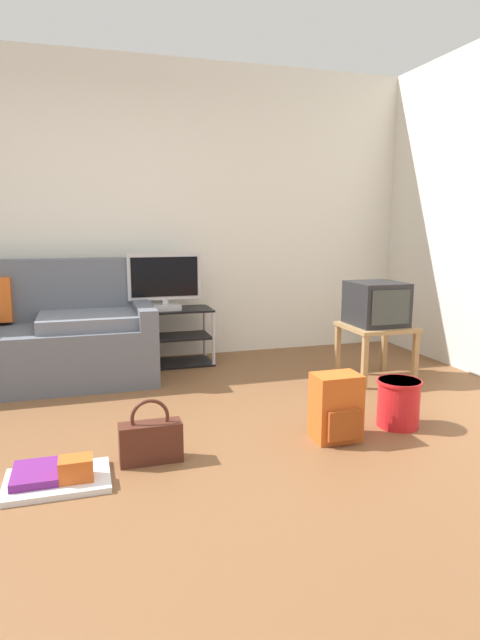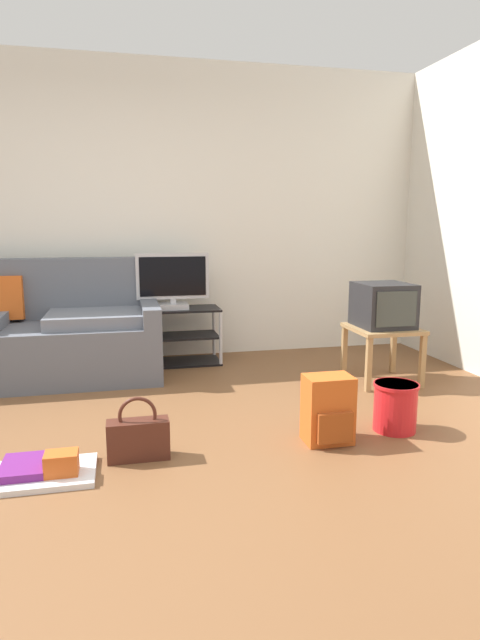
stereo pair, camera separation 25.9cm
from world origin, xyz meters
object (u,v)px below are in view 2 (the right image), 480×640
floor_tray (43,470)px  handbag (138,437)px  cleaning_bucket (395,405)px  backpack (328,410)px  crt_tv (383,305)px  couch (29,336)px  flat_tv (173,282)px  tv_stand (174,336)px  side_table (383,336)px

floor_tray → handbag: bearing=13.7°
cleaning_bucket → backpack: bearing=-171.1°
crt_tv → floor_tray: 2.75m
couch → crt_tv: size_ratio=4.90×
flat_tv → floor_tray: bearing=-112.8°
couch → floor_tray: (0.34, -1.86, -0.31)m
cleaning_bucket → floor_tray: (-2.02, -0.18, -0.12)m
couch → flat_tv: 1.27m
backpack → couch: bearing=111.1°
cleaning_bucket → flat_tv: bearing=121.9°
flat_tv → floor_tray: (-0.86, -2.04, -0.71)m
couch → crt_tv: bearing=-14.2°
flat_tv → crt_tv: size_ratio=1.51×
tv_stand → couch: bearing=-170.2°
handbag → cleaning_bucket: 1.55m
flat_tv → crt_tv: (1.57, -0.88, -0.13)m
couch → floor_tray: bearing=-79.7°
crt_tv → backpack: bearing=-129.8°
crt_tv → handbag: 2.27m
couch → backpack: (1.89, -1.75, -0.16)m
crt_tv → floor_tray: bearing=-154.5°
side_table → handbag: (-1.95, -1.03, -0.25)m
couch → crt_tv: (2.76, -0.70, 0.27)m
handbag → flat_tv: bearing=78.7°
backpack → floor_tray: size_ratio=0.79×
flat_tv → handbag: size_ratio=1.84×
tv_stand → flat_tv: size_ratio=1.29×
crt_tv → backpack: crt_tv is taller
backpack → floor_tray: 1.56m
couch → floor_tray: size_ratio=4.18×
couch → side_table: (2.76, -0.71, 0.02)m
flat_tv → side_table: flat_tv is taller
flat_tv → cleaning_bucket: bearing=-58.1°
side_table → cleaning_bucket: (-0.41, -0.96, -0.22)m
crt_tv → tv_stand: bearing=150.1°
side_table → handbag: 2.22m
side_table → handbag: side_table is taller
backpack → handbag: bearing=153.5°
floor_tray → cleaning_bucket: bearing=5.1°
couch → backpack: 2.58m
backpack → floor_tray: (-1.55, -0.11, -0.15)m
tv_stand → flat_tv: bearing=-90.0°
handbag → cleaning_bucket: handbag is taller
couch → cleaning_bucket: bearing=-35.5°
flat_tv → couch: bearing=-171.2°
cleaning_bucket → floor_tray: bearing=-174.9°
side_table → handbag: size_ratio=1.46×
tv_stand → crt_tv: (1.57, -0.90, 0.37)m
cleaning_bucket → side_table: bearing=67.0°
flat_tv → side_table: 1.85m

